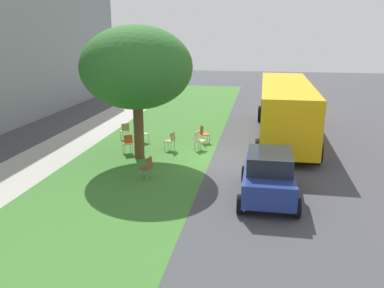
% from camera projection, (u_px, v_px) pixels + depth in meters
% --- Properties ---
extents(ground, '(80.00, 80.00, 0.00)m').
position_uv_depth(ground, '(216.00, 159.00, 18.01)').
color(ground, '#424247').
extents(grass_verge, '(48.00, 6.00, 0.01)m').
position_uv_depth(grass_verge, '(146.00, 155.00, 18.53)').
color(grass_verge, '#3D752D').
rests_on(grass_verge, ground).
extents(sidewalk_strip, '(48.00, 2.80, 0.01)m').
position_uv_depth(sidewalk_strip, '(56.00, 150.00, 19.25)').
color(sidewalk_strip, '#ADA89E').
rests_on(sidewalk_strip, ground).
extents(street_tree, '(4.75, 4.75, 5.73)m').
position_uv_depth(street_tree, '(136.00, 68.00, 17.15)').
color(street_tree, brown).
rests_on(street_tree, ground).
extents(chair_0, '(0.51, 0.51, 0.88)m').
position_uv_depth(chair_0, '(171.00, 140.00, 19.17)').
color(chair_0, olive).
rests_on(chair_0, ground).
extents(chair_1, '(0.56, 0.56, 0.88)m').
position_uv_depth(chair_1, '(204.00, 133.00, 20.43)').
color(chair_1, '#C64C1E').
rests_on(chair_1, ground).
extents(chair_2, '(0.54, 0.55, 0.88)m').
position_uv_depth(chair_2, '(199.00, 139.00, 19.30)').
color(chair_2, beige).
rests_on(chair_2, ground).
extents(chair_3, '(0.55, 0.56, 0.88)m').
position_uv_depth(chair_3, '(142.00, 132.00, 20.56)').
color(chair_3, '#ADA393').
rests_on(chair_3, ground).
extents(chair_4, '(0.58, 0.58, 0.88)m').
position_uv_depth(chair_4, '(125.00, 130.00, 21.03)').
color(chair_4, olive).
rests_on(chair_4, ground).
extents(chair_5, '(0.50, 0.50, 0.88)m').
position_uv_depth(chair_5, '(147.00, 166.00, 15.42)').
color(chair_5, brown).
rests_on(chair_5, ground).
extents(chair_6, '(0.58, 0.58, 0.88)m').
position_uv_depth(chair_6, '(128.00, 142.00, 18.76)').
color(chair_6, '#C64C1E').
rests_on(chair_6, ground).
extents(parked_car, '(3.70, 1.92, 1.65)m').
position_uv_depth(parked_car, '(269.00, 174.00, 13.63)').
color(parked_car, navy).
rests_on(parked_car, ground).
extents(school_bus, '(10.40, 2.80, 2.88)m').
position_uv_depth(school_bus, '(285.00, 105.00, 20.96)').
color(school_bus, yellow).
rests_on(school_bus, ground).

